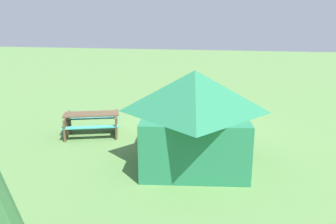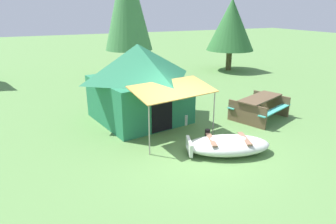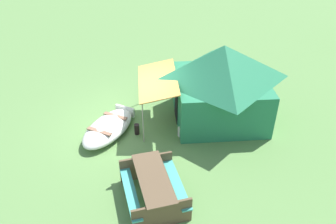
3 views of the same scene
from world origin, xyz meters
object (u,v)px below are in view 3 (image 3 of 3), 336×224
object	(u,v)px
canvas_cabin_tent	(221,82)
cooler_box	(188,130)
beached_rowboat	(108,128)
picnic_table	(154,186)
fuel_can	(137,129)

from	to	relation	value
canvas_cabin_tent	cooler_box	world-z (taller)	canvas_cabin_tent
beached_rowboat	canvas_cabin_tent	size ratio (longest dim) A/B	0.55
canvas_cabin_tent	picnic_table	world-z (taller)	canvas_cabin_tent
picnic_table	beached_rowboat	bearing A→B (deg)	-145.47
canvas_cabin_tent	beached_rowboat	bearing A→B (deg)	-70.06
picnic_table	fuel_can	xyz separation A→B (m)	(-2.68, -0.89, -0.31)
beached_rowboat	fuel_can	bearing A→B (deg)	94.45
canvas_cabin_tent	fuel_can	bearing A→B (deg)	-65.21
picnic_table	canvas_cabin_tent	bearing A→B (deg)	156.34
fuel_can	canvas_cabin_tent	bearing A→B (deg)	114.79
picnic_table	fuel_can	world-z (taller)	picnic_table
beached_rowboat	cooler_box	world-z (taller)	beached_rowboat
cooler_box	fuel_can	xyz separation A→B (m)	(0.09, -1.63, 0.00)
picnic_table	fuel_can	bearing A→B (deg)	-161.57
canvas_cabin_tent	cooler_box	xyz separation A→B (m)	(1.11, -0.96, -1.18)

